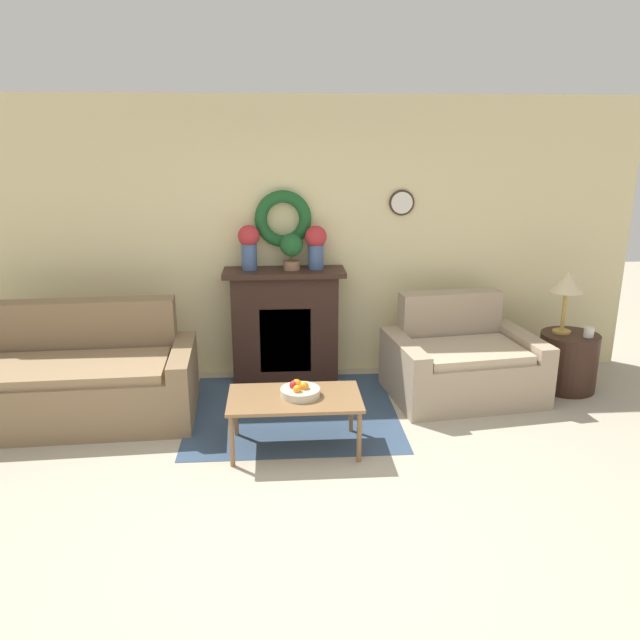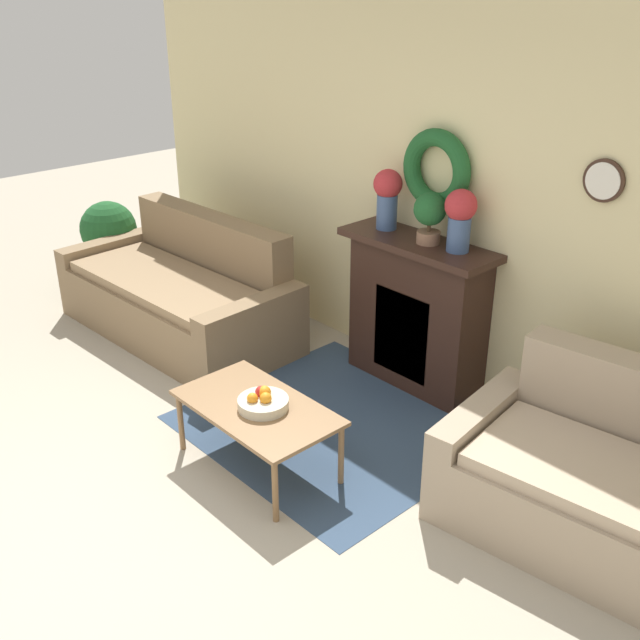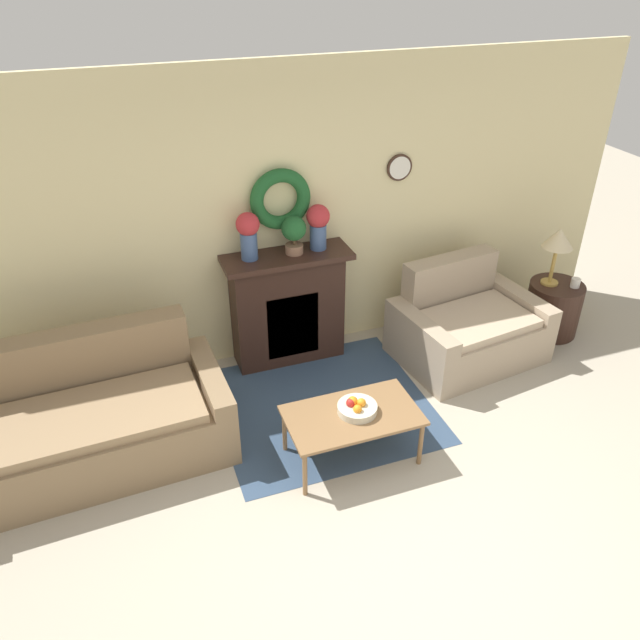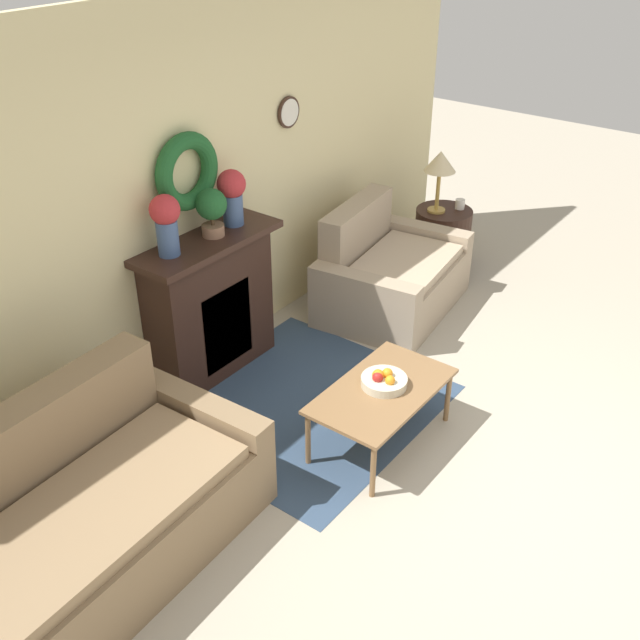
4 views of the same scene
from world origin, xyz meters
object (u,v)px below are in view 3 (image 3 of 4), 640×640
fruit_bowl (357,407)px  side_table_by_loveseat (553,308)px  table_lamp (558,241)px  vase_on_mantel_right (318,224)px  couch_left (86,423)px  coffee_table (352,418)px  mug (575,283)px  fireplace (288,307)px  vase_on_mantel_left (248,233)px  potted_plant_on_mantel (294,232)px  loveseat_right (466,327)px

fruit_bowl → side_table_by_loveseat: bearing=21.0°
table_lamp → vase_on_mantel_right: 2.36m
couch_left → vase_on_mantel_right: (2.16, 0.78, 1.01)m
coffee_table → table_lamp: bearing=22.5°
vase_on_mantel_right → mug: bearing=-13.1°
fireplace → mug: fireplace is taller
couch_left → coffee_table: couch_left is taller
couch_left → table_lamp: 4.53m
vase_on_mantel_right → couch_left: bearing=-160.1°
couch_left → mug: bearing=-0.2°
mug → vase_on_mantel_left: bearing=169.5°
coffee_table → vase_on_mantel_left: (-0.37, 1.49, 0.96)m
fireplace → potted_plant_on_mantel: bearing=-11.2°
fruit_bowl → mug: 2.85m
vase_on_mantel_left → potted_plant_on_mantel: bearing=-2.9°
fruit_bowl → potted_plant_on_mantel: potted_plant_on_mantel is taller
fruit_bowl → couch_left: bearing=160.5°
fruit_bowl → potted_plant_on_mantel: bearing=90.5°
fruit_bowl → potted_plant_on_mantel: size_ratio=0.88×
loveseat_right → mug: 1.20m
fruit_bowl → loveseat_right: bearing=31.3°
loveseat_right → table_lamp: size_ratio=2.46×
potted_plant_on_mantel → vase_on_mantel_right: bearing=4.9°
coffee_table → vase_on_mantel_left: 1.81m
mug → vase_on_mantel_left: (-3.11, 0.58, 0.76)m
fruit_bowl → vase_on_mantel_left: (-0.41, 1.47, 0.88)m
potted_plant_on_mantel → mug: bearing=-11.7°
coffee_table → couch_left: bearing=159.7°
loveseat_right → coffee_table: 1.84m
fireplace → vase_on_mantel_right: (0.30, 0.01, 0.78)m
loveseat_right → table_lamp: 1.21m
couch_left → side_table_by_loveseat: bearing=1.1°
coffee_table → table_lamp: (2.55, 1.06, 0.62)m
fruit_bowl → mug: bearing=18.3°
fruit_bowl → side_table_by_loveseat: size_ratio=0.56×
coffee_table → vase_on_mantel_right: (0.26, 1.49, 0.95)m
side_table_by_loveseat → vase_on_mantel_left: size_ratio=1.28×
side_table_by_loveseat → potted_plant_on_mantel: bearing=169.8°
potted_plant_on_mantel → side_table_by_loveseat: bearing=-10.2°
couch_left → fruit_bowl: 2.07m
vase_on_mantel_left → mug: bearing=-10.5°
table_lamp → vase_on_mantel_right: size_ratio=1.42×
fireplace → coffee_table: bearing=-88.2°
fireplace → couch_left: fireplace is taller
loveseat_right → mug: size_ratio=15.62×
coffee_table → potted_plant_on_mantel: (0.03, 1.47, 0.92)m
fireplace → vase_on_mantel_left: bearing=179.0°
potted_plant_on_mantel → coffee_table: bearing=-91.1°
mug → table_lamp: bearing=141.8°
fireplace → mug: 2.85m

